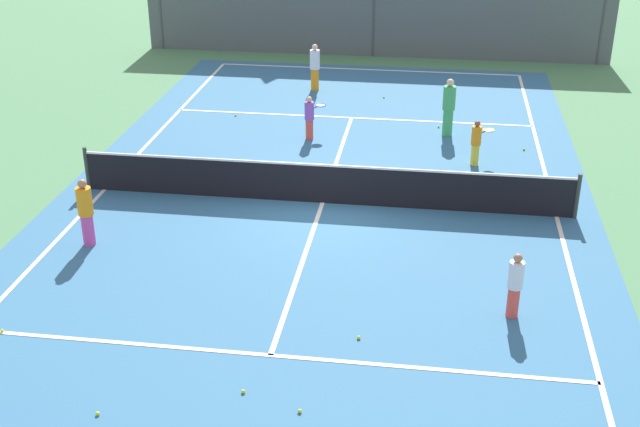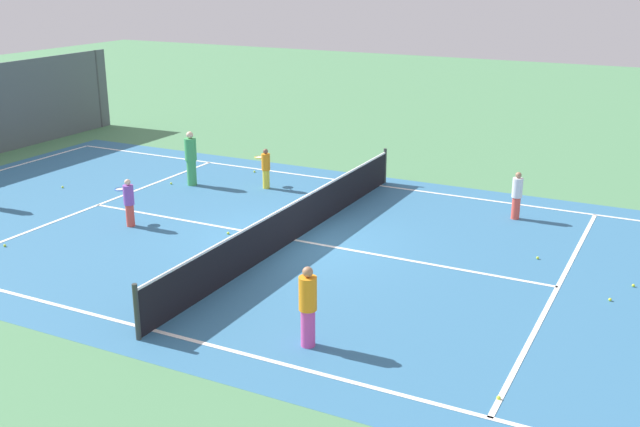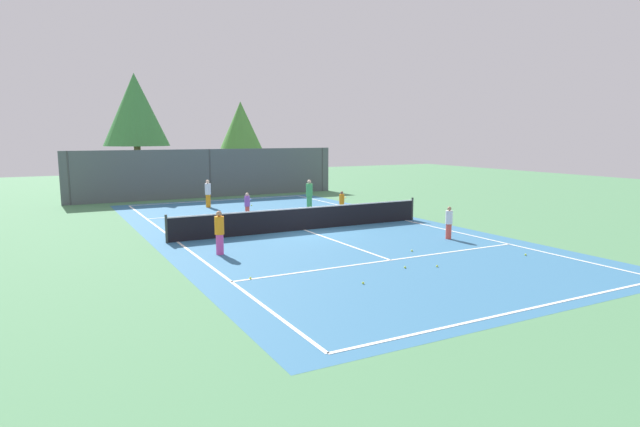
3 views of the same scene
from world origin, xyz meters
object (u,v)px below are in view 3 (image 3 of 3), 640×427
object	(u,v)px
tennis_ball_1	(280,224)
tennis_ball_4	(526,255)
player_1	(219,232)
tennis_ball_2	(437,266)
player_0	(309,195)
tennis_ball_3	(187,217)
tennis_ball_10	(300,209)
player_4	(449,222)
tennis_ball_0	(352,210)
tennis_ball_5	(250,278)
player_5	(247,205)
player_3	(208,193)
tennis_ball_8	(412,251)
tennis_ball_7	(363,283)
tennis_ball_9	(405,267)
tennis_ball_6	(252,205)
player_2	(342,203)

from	to	relation	value
tennis_ball_1	tennis_ball_4	world-z (taller)	same
player_1	tennis_ball_2	xyz separation A→B (m)	(5.45, -4.96, -0.75)
player_0	tennis_ball_3	size ratio (longest dim) A/B	25.70
tennis_ball_10	player_4	bearing A→B (deg)	-81.80
tennis_ball_0	tennis_ball_10	size ratio (longest dim) A/B	1.00
tennis_ball_5	tennis_ball_10	bearing A→B (deg)	58.17
tennis_ball_4	player_5	bearing A→B (deg)	113.83
tennis_ball_2	tennis_ball_5	bearing A→B (deg)	165.69
player_1	player_3	bearing A→B (deg)	75.44
player_1	tennis_ball_8	world-z (taller)	player_1
player_3	player_5	xyz separation A→B (m)	(0.58, -4.83, -0.14)
tennis_ball_7	tennis_ball_2	bearing A→B (deg)	9.37
player_4	player_0	bearing A→B (deg)	97.30
tennis_ball_4	tennis_ball_9	xyz separation A→B (m)	(-4.72, 0.56, 0.00)
player_1	tennis_ball_10	xyz separation A→B (m)	(7.39, 8.75, -0.75)
player_0	tennis_ball_4	distance (m)	13.40
tennis_ball_5	player_1	bearing A→B (deg)	86.48
player_5	tennis_ball_5	distance (m)	11.47
tennis_ball_0	player_0	bearing A→B (deg)	156.12
player_0	player_3	world-z (taller)	player_0
player_3	tennis_ball_3	size ratio (longest dim) A/B	23.95
tennis_ball_6	tennis_ball_2	bearing A→B (deg)	-90.32
player_5	player_2	bearing A→B (deg)	-16.06
player_4	tennis_ball_10	distance (m)	10.51
tennis_ball_5	player_2	bearing A→B (deg)	47.52
tennis_ball_7	tennis_ball_10	bearing A→B (deg)	70.53
player_1	tennis_ball_3	world-z (taller)	player_1
tennis_ball_2	tennis_ball_3	size ratio (longest dim) A/B	1.00
tennis_ball_0	tennis_ball_10	xyz separation A→B (m)	(-2.39, 1.58, 0.00)
player_5	tennis_ball_4	world-z (taller)	player_5
player_3	tennis_ball_8	world-z (taller)	player_3
player_0	tennis_ball_5	distance (m)	14.06
player_2	tennis_ball_4	distance (m)	11.11
tennis_ball_0	tennis_ball_4	xyz separation A→B (m)	(-0.59, -12.33, 0.00)
player_5	tennis_ball_3	xyz separation A→B (m)	(-2.61, 1.69, -0.63)
tennis_ball_1	tennis_ball_2	distance (m)	9.61
player_0	player_1	size ratio (longest dim) A/B	1.11
player_2	tennis_ball_6	xyz separation A→B (m)	(-2.85, 5.58, -0.61)
tennis_ball_1	player_3	bearing A→B (deg)	99.04
tennis_ball_6	tennis_ball_7	world-z (taller)	same
tennis_ball_0	tennis_ball_2	world-z (taller)	same
tennis_ball_2	tennis_ball_7	bearing A→B (deg)	-170.63
player_5	tennis_ball_9	distance (m)	11.89
player_4	tennis_ball_6	xyz separation A→B (m)	(-3.34, 13.10, -0.63)
tennis_ball_9	player_0	bearing A→B (deg)	76.03
tennis_ball_8	tennis_ball_6	bearing A→B (deg)	92.44
tennis_ball_6	tennis_ball_0	bearing A→B (deg)	-45.44
tennis_ball_3	tennis_ball_8	bearing A→B (deg)	-66.70
player_4	tennis_ball_3	distance (m)	13.14
tennis_ball_2	tennis_ball_8	xyz separation A→B (m)	(0.70, 2.15, 0.00)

